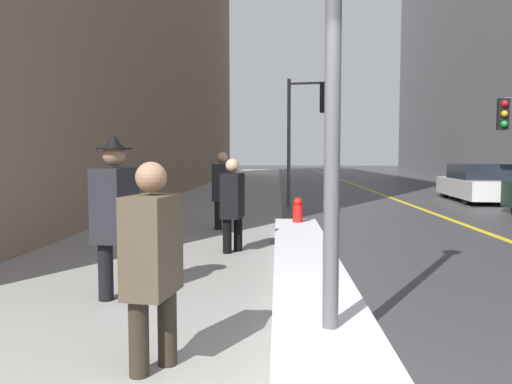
% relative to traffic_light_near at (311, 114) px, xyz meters
% --- Properties ---
extents(sidewalk_slab, '(4.00, 80.00, 0.01)m').
position_rel_traffic_light_near_xyz_m(sidewalk_slab, '(-2.89, 1.89, -2.80)').
color(sidewalk_slab, gray).
rests_on(sidewalk_slab, ground).
extents(road_centre_stripe, '(0.16, 80.00, 0.00)m').
position_rel_traffic_light_near_xyz_m(road_centre_stripe, '(3.11, 1.89, -2.81)').
color(road_centre_stripe, gold).
rests_on(road_centre_stripe, ground).
extents(snow_bank_curb, '(0.83, 8.18, 0.21)m').
position_rel_traffic_light_near_xyz_m(snow_bank_curb, '(-0.64, -9.25, -2.71)').
color(snow_bank_curb, silver).
rests_on(snow_bank_curb, ground).
extents(traffic_light_near, '(1.30, 0.37, 3.89)m').
position_rel_traffic_light_near_xyz_m(traffic_light_near, '(0.00, 0.00, 0.00)').
color(traffic_light_near, '#515156').
rests_on(traffic_light_near, ground).
extents(pedestrian_with_shoulder_bag, '(0.35, 0.71, 1.47)m').
position_rel_traffic_light_near_xyz_m(pedestrian_with_shoulder_bag, '(-1.87, -12.09, -2.00)').
color(pedestrian_with_shoulder_bag, '#2A241B').
rests_on(pedestrian_with_shoulder_bag, ground).
extents(pedestrian_in_fedora, '(0.39, 0.57, 1.73)m').
position_rel_traffic_light_near_xyz_m(pedestrian_in_fedora, '(-2.71, -10.34, -1.87)').
color(pedestrian_in_fedora, black).
rests_on(pedestrian_in_fedora, ground).
extents(pedestrian_trailing, '(0.35, 0.51, 1.47)m').
position_rel_traffic_light_near_xyz_m(pedestrian_trailing, '(-1.71, -7.79, -1.99)').
color(pedestrian_trailing, black).
rests_on(pedestrian_trailing, ground).
extents(pedestrian_nearside, '(0.38, 0.56, 1.59)m').
position_rel_traffic_light_near_xyz_m(pedestrian_nearside, '(-2.14, -5.30, -1.93)').
color(pedestrian_nearside, black).
rests_on(pedestrian_nearside, ground).
extents(parked_car_white, '(2.01, 4.42, 1.26)m').
position_rel_traffic_light_near_xyz_m(parked_car_white, '(5.75, 1.57, -2.21)').
color(parked_car_white, silver).
rests_on(parked_car_white, ground).
extents(fire_hydrant, '(0.20, 0.20, 0.70)m').
position_rel_traffic_light_near_xyz_m(fire_hydrant, '(-0.61, -5.67, -2.47)').
color(fire_hydrant, red).
rests_on(fire_hydrant, ground).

